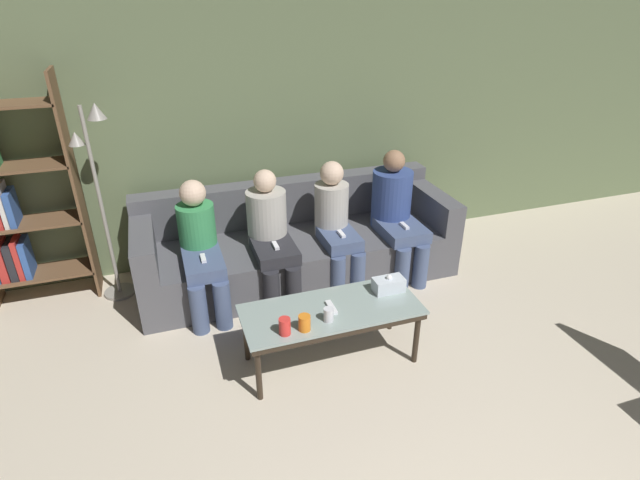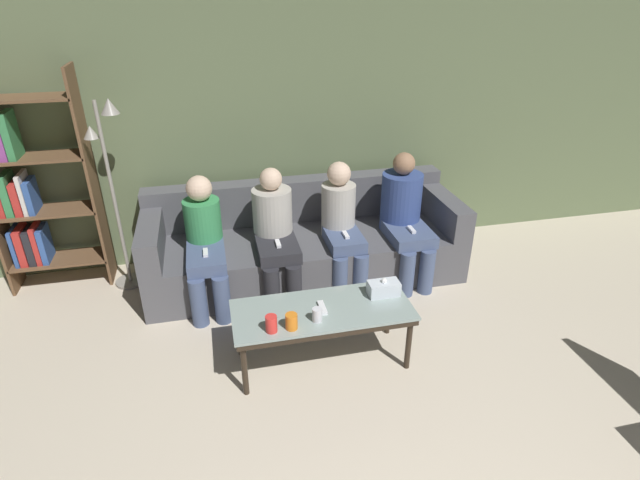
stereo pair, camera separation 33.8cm
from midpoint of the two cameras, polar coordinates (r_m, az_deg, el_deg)
wall_back at (r=4.67m, az=-6.97°, el=13.45°), size 12.00×0.06×2.60m
couch at (r=4.53m, az=-4.78°, el=-0.58°), size 2.77×0.94×0.80m
coffee_table at (r=3.42m, az=-1.57°, el=-8.50°), size 1.22×0.50×0.45m
cup_near_left at (r=3.17m, az=-7.16°, el=-9.86°), size 0.07×0.07×0.11m
cup_near_right at (r=3.19m, az=-4.87°, el=-9.51°), size 0.08×0.08×0.11m
cup_far_center at (r=3.26m, az=-2.02°, el=-8.61°), size 0.07×0.07×0.09m
tissue_box at (r=3.56m, az=5.15°, el=-5.16°), size 0.22×0.12×0.13m
game_remote at (r=3.39m, az=-1.58°, el=-7.77°), size 0.04×0.15×0.02m
bookshelf at (r=4.66m, az=-33.84°, el=3.58°), size 0.82×0.32×1.86m
standing_lamp at (r=4.35m, az=-25.99°, el=5.64°), size 0.31×0.26×1.63m
seated_person_left_end at (r=4.09m, az=-15.85°, el=-0.66°), size 0.31×0.71×1.05m
seated_person_mid_left at (r=4.16m, az=-8.01°, el=0.85°), size 0.33×0.69×1.07m
seated_person_mid_right at (r=4.29m, az=-0.45°, el=1.98°), size 0.31×0.63×1.08m
seated_person_right_end at (r=4.48m, az=6.53°, el=3.35°), size 0.36×0.71×1.12m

